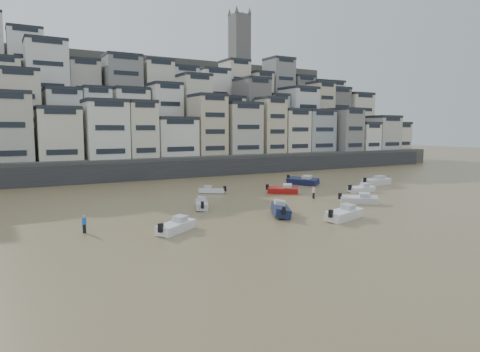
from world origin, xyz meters
TOP-DOWN VIEW (x-y plane):
  - ground at (0.00, 0.00)m, footprint 400.00×400.00m
  - harbor_wall at (10.00, 65.00)m, footprint 140.00×3.00m
  - hillside at (14.73, 104.84)m, footprint 141.04×66.00m
  - boat_a at (9.73, 18.31)m, footprint 6.23×3.61m
  - boat_b at (18.34, 24.61)m, footprint 5.09×4.62m
  - boat_c at (5.07, 23.64)m, footprint 4.49×6.09m
  - boat_d at (26.34, 31.98)m, footprint 4.94×1.92m
  - boat_e at (14.97, 37.01)m, footprint 4.94×4.49m
  - boat_f at (-0.98, 31.98)m, footprint 3.31×5.07m
  - boat_g at (34.97, 36.86)m, footprint 6.51×2.50m
  - boat_h at (5.66, 42.65)m, footprint 4.36×3.55m
  - boat_i at (23.99, 43.62)m, footprint 4.31×6.48m
  - boat_j at (-8.20, 22.17)m, footprint 5.29×4.41m
  - person_blue at (-15.90, 26.08)m, footprint 0.44×0.44m
  - person_pink at (15.98, 30.98)m, footprint 0.44×0.44m

SIDE VIEW (x-z plane):
  - ground at x=0.00m, z-range 0.00..0.00m
  - boat_h at x=5.66m, z-range 0.00..1.17m
  - boat_f at x=-0.98m, z-range 0.00..1.32m
  - boat_d at x=26.34m, z-range 0.00..1.32m
  - boat_e at x=14.97m, z-range 0.00..1.38m
  - boat_b at x=18.34m, z-range 0.00..1.42m
  - boat_j at x=-8.20m, z-range 0.00..1.43m
  - boat_c at x=5.07m, z-range 0.00..1.61m
  - boat_a at x=9.73m, z-range 0.00..1.61m
  - boat_i at x=23.99m, z-range 0.00..1.69m
  - person_blue at x=-15.90m, z-range 0.00..1.74m
  - person_pink at x=15.98m, z-range 0.00..1.74m
  - boat_g at x=34.97m, z-range 0.00..1.74m
  - harbor_wall at x=10.00m, z-range 0.00..3.50m
  - hillside at x=14.73m, z-range -11.99..38.01m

